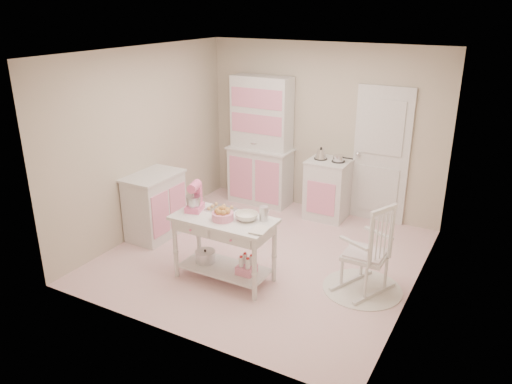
{
  "coord_description": "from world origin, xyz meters",
  "views": [
    {
      "loc": [
        2.73,
        -5.17,
        3.13
      ],
      "look_at": [
        0.01,
        -0.23,
        0.98
      ],
      "focal_mm": 35.0,
      "sensor_mm": 36.0,
      "label": 1
    }
  ],
  "objects_px": {
    "bread_basket": "(223,216)",
    "stand_mixer": "(194,197)",
    "base_cabinet": "(155,206)",
    "work_table": "(224,249)",
    "hutch": "(261,141)",
    "rocking_chair": "(366,247)",
    "stove": "(328,189)"
  },
  "relations": [
    {
      "from": "stand_mixer",
      "to": "bread_basket",
      "type": "distance_m",
      "value": 0.46
    },
    {
      "from": "stand_mixer",
      "to": "base_cabinet",
      "type": "bearing_deg",
      "value": 138.46
    },
    {
      "from": "hutch",
      "to": "base_cabinet",
      "type": "xyz_separation_m",
      "value": [
        -0.68,
        -1.86,
        -0.58
      ]
    },
    {
      "from": "work_table",
      "to": "bread_basket",
      "type": "xyz_separation_m",
      "value": [
        0.02,
        -0.05,
        0.45
      ]
    },
    {
      "from": "hutch",
      "to": "work_table",
      "type": "bearing_deg",
      "value": -71.3
    },
    {
      "from": "hutch",
      "to": "stove",
      "type": "bearing_deg",
      "value": -2.39
    },
    {
      "from": "base_cabinet",
      "to": "work_table",
      "type": "bearing_deg",
      "value": -19.88
    },
    {
      "from": "stove",
      "to": "base_cabinet",
      "type": "xyz_separation_m",
      "value": [
        -1.88,
        -1.81,
        0.0
      ]
    },
    {
      "from": "bread_basket",
      "to": "stand_mixer",
      "type": "bearing_deg",
      "value": 170.96
    },
    {
      "from": "stand_mixer",
      "to": "rocking_chair",
      "type": "bearing_deg",
      "value": -0.04
    },
    {
      "from": "rocking_chair",
      "to": "bread_basket",
      "type": "bearing_deg",
      "value": -133.68
    },
    {
      "from": "hutch",
      "to": "bread_basket",
      "type": "bearing_deg",
      "value": -71.23
    },
    {
      "from": "work_table",
      "to": "stand_mixer",
      "type": "distance_m",
      "value": 0.71
    },
    {
      "from": "stand_mixer",
      "to": "work_table",
      "type": "bearing_deg",
      "value": -18.4
    },
    {
      "from": "hutch",
      "to": "base_cabinet",
      "type": "distance_m",
      "value": 2.06
    },
    {
      "from": "hutch",
      "to": "stand_mixer",
      "type": "relative_size",
      "value": 6.12
    },
    {
      "from": "stove",
      "to": "base_cabinet",
      "type": "bearing_deg",
      "value": -136.15
    },
    {
      "from": "stove",
      "to": "base_cabinet",
      "type": "relative_size",
      "value": 1.0
    },
    {
      "from": "hutch",
      "to": "rocking_chair",
      "type": "relative_size",
      "value": 1.89
    },
    {
      "from": "base_cabinet",
      "to": "work_table",
      "type": "height_order",
      "value": "base_cabinet"
    },
    {
      "from": "base_cabinet",
      "to": "rocking_chair",
      "type": "xyz_separation_m",
      "value": [
        3.02,
        0.03,
        0.09
      ]
    },
    {
      "from": "hutch",
      "to": "stand_mixer",
      "type": "bearing_deg",
      "value": -80.66
    },
    {
      "from": "rocking_chair",
      "to": "bread_basket",
      "type": "height_order",
      "value": "rocking_chair"
    },
    {
      "from": "base_cabinet",
      "to": "work_table",
      "type": "xyz_separation_m",
      "value": [
        1.49,
        -0.54,
        -0.06
      ]
    },
    {
      "from": "base_cabinet",
      "to": "bread_basket",
      "type": "height_order",
      "value": "base_cabinet"
    },
    {
      "from": "base_cabinet",
      "to": "work_table",
      "type": "distance_m",
      "value": 1.59
    },
    {
      "from": "stand_mixer",
      "to": "bread_basket",
      "type": "xyz_separation_m",
      "value": [
        0.44,
        -0.07,
        -0.12
      ]
    },
    {
      "from": "stand_mixer",
      "to": "hutch",
      "type": "bearing_deg",
      "value": 83.67
    },
    {
      "from": "hutch",
      "to": "bread_basket",
      "type": "distance_m",
      "value": 2.59
    },
    {
      "from": "rocking_chair",
      "to": "bread_basket",
      "type": "distance_m",
      "value": 1.66
    },
    {
      "from": "base_cabinet",
      "to": "bread_basket",
      "type": "distance_m",
      "value": 1.67
    },
    {
      "from": "work_table",
      "to": "bread_basket",
      "type": "distance_m",
      "value": 0.45
    }
  ]
}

